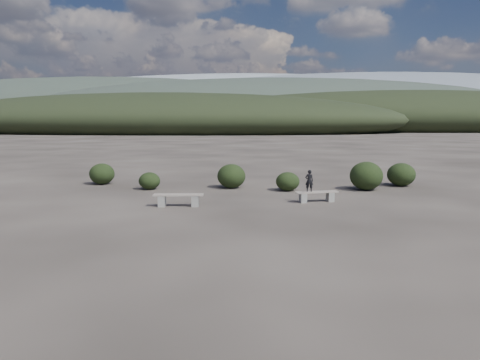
{
  "coord_description": "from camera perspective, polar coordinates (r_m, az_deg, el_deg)",
  "views": [
    {
      "loc": [
        0.31,
        -12.97,
        3.32
      ],
      "look_at": [
        -0.78,
        3.5,
        1.1
      ],
      "focal_mm": 35.0,
      "sensor_mm": 36.0,
      "label": 1
    }
  ],
  "objects": [
    {
      "name": "shrub_e",
      "position": [
        24.0,
        19.06,
        0.64
      ],
      "size": [
        1.35,
        1.35,
        1.12
      ],
      "primitive_type": "ellipsoid",
      "color": "black",
      "rests_on": "ground"
    },
    {
      "name": "mountain_ridges",
      "position": [
        352.2,
        2.52,
        8.86
      ],
      "size": [
        500.0,
        400.0,
        56.0
      ],
      "color": "black",
      "rests_on": "ground"
    },
    {
      "name": "bench_right",
      "position": [
        18.66,
        9.33,
        -1.89
      ],
      "size": [
        1.74,
        0.79,
        0.43
      ],
      "rotation": [
        0.0,
        0.0,
        0.27
      ],
      "color": "gray",
      "rests_on": "ground"
    },
    {
      "name": "shrub_d",
      "position": [
        22.18,
        15.14,
        0.49
      ],
      "size": [
        1.5,
        1.5,
        1.31
      ],
      "primitive_type": "ellipsoid",
      "color": "black",
      "rests_on": "ground"
    },
    {
      "name": "shrub_b",
      "position": [
        22.01,
        -1.06,
        0.48
      ],
      "size": [
        1.33,
        1.33,
        1.14
      ],
      "primitive_type": "ellipsoid",
      "color": "black",
      "rests_on": "ground"
    },
    {
      "name": "seated_person",
      "position": [
        18.46,
        8.44,
        -0.09
      ],
      "size": [
        0.32,
        0.21,
        0.86
      ],
      "primitive_type": "imported",
      "rotation": [
        0.0,
        0.0,
        3.16
      ],
      "color": "black",
      "rests_on": "bench_right"
    },
    {
      "name": "shrub_f",
      "position": [
        24.29,
        -16.48,
        0.73
      ],
      "size": [
        1.23,
        1.23,
        1.04
      ],
      "primitive_type": "ellipsoid",
      "color": "black",
      "rests_on": "ground"
    },
    {
      "name": "ground",
      "position": [
        13.39,
        2.35,
        -6.7
      ],
      "size": [
        1200.0,
        1200.0,
        0.0
      ],
      "primitive_type": "plane",
      "color": "#292420",
      "rests_on": "ground"
    },
    {
      "name": "shrub_c",
      "position": [
        21.31,
        5.83,
        -0.18
      ],
      "size": [
        1.07,
        1.07,
        0.86
      ],
      "primitive_type": "ellipsoid",
      "color": "black",
      "rests_on": "ground"
    },
    {
      "name": "shrub_a",
      "position": [
        22.0,
        -10.98,
        -0.11
      ],
      "size": [
        0.98,
        0.98,
        0.8
      ],
      "primitive_type": "ellipsoid",
      "color": "black",
      "rests_on": "ground"
    },
    {
      "name": "bench_left",
      "position": [
        17.65,
        -7.51,
        -2.31
      ],
      "size": [
        1.89,
        0.56,
        0.47
      ],
      "rotation": [
        0.0,
        0.0,
        0.09
      ],
      "color": "gray",
      "rests_on": "ground"
    }
  ]
}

